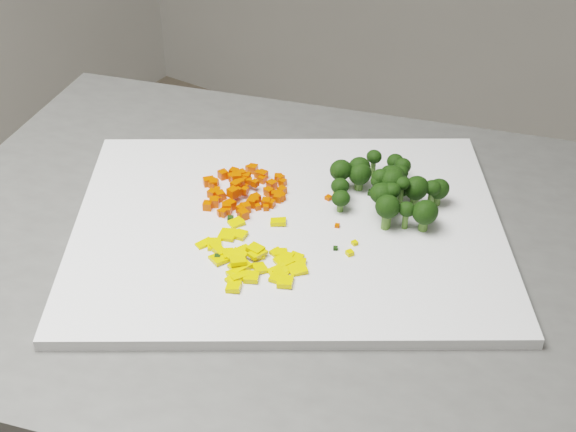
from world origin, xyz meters
The scene contains 145 objects.
cutting_board centered at (-0.34, 0.39, 0.91)m, with size 0.49×0.38×0.01m, color silver.
carrot_pile centered at (-0.41, 0.41, 0.93)m, with size 0.11×0.11×0.03m, color red, non-canonical shape.
pepper_pile centered at (-0.34, 0.32, 0.92)m, with size 0.13×0.13×0.02m, color #E1B70B, non-canonical shape.
broccoli_pile centered at (-0.26, 0.48, 0.94)m, with size 0.13×0.13×0.06m, color black, non-canonical shape.
carrot_cube_0 centered at (-0.42, 0.40, 0.93)m, with size 0.01×0.01×0.01m, color red.
carrot_cube_1 centered at (-0.41, 0.40, 0.92)m, with size 0.01×0.01×0.01m, color red.
carrot_cube_2 centered at (-0.41, 0.37, 0.92)m, with size 0.01×0.01×0.01m, color red.
carrot_cube_3 centered at (-0.45, 0.43, 0.92)m, with size 0.01×0.01×0.01m, color red.
carrot_cube_4 centered at (-0.41, 0.37, 0.92)m, with size 0.01×0.01×0.01m, color red.
carrot_cube_5 centered at (-0.39, 0.40, 0.92)m, with size 0.01×0.01×0.01m, color red.
carrot_cube_6 centered at (-0.43, 0.39, 0.92)m, with size 0.01×0.01×0.01m, color red.
carrot_cube_7 centered at (-0.39, 0.44, 0.92)m, with size 0.01×0.01×0.01m, color red.
carrot_cube_8 centered at (-0.39, 0.40, 0.92)m, with size 0.01×0.01×0.01m, color red.
carrot_cube_9 centered at (-0.41, 0.41, 0.92)m, with size 0.01×0.01×0.01m, color red.
carrot_cube_10 centered at (-0.43, 0.38, 0.92)m, with size 0.01×0.01×0.01m, color red.
carrot_cube_11 centered at (-0.42, 0.41, 0.92)m, with size 0.01×0.01×0.01m, color red.
carrot_cube_12 centered at (-0.39, 0.42, 0.92)m, with size 0.01×0.01×0.01m, color red.
carrot_cube_13 centered at (-0.41, 0.36, 0.92)m, with size 0.01×0.01×0.01m, color red.
carrot_cube_14 centered at (-0.39, 0.40, 0.92)m, with size 0.01×0.01×0.01m, color red.
carrot_cube_15 centered at (-0.43, 0.38, 0.92)m, with size 0.01×0.01×0.01m, color red.
carrot_cube_16 centered at (-0.37, 0.40, 0.92)m, with size 0.01×0.01×0.01m, color red.
carrot_cube_17 centered at (-0.43, 0.37, 0.92)m, with size 0.01×0.01×0.01m, color red.
carrot_cube_18 centered at (-0.45, 0.40, 0.92)m, with size 0.01×0.01×0.01m, color red.
carrot_cube_19 centered at (-0.37, 0.39, 0.92)m, with size 0.01×0.01×0.01m, color red.
carrot_cube_20 centered at (-0.42, 0.42, 0.93)m, with size 0.01×0.01×0.01m, color red.
carrot_cube_21 centered at (-0.41, 0.42, 0.92)m, with size 0.01×0.01×0.01m, color red.
carrot_cube_22 centered at (-0.41, 0.38, 0.93)m, with size 0.01×0.01×0.01m, color red.
carrot_cube_23 centered at (-0.42, 0.41, 0.93)m, with size 0.01×0.01×0.01m, color red.
carrot_cube_24 centered at (-0.37, 0.42, 0.92)m, with size 0.01×0.01×0.01m, color red.
carrot_cube_25 centered at (-0.44, 0.42, 0.92)m, with size 0.01×0.01×0.01m, color red.
carrot_cube_26 centered at (-0.46, 0.41, 0.92)m, with size 0.01×0.01×0.01m, color red.
carrot_cube_27 centered at (-0.44, 0.38, 0.92)m, with size 0.01×0.01×0.01m, color red.
carrot_cube_28 centered at (-0.39, 0.39, 0.92)m, with size 0.01×0.01×0.01m, color red.
carrot_cube_29 centered at (-0.42, 0.42, 0.93)m, with size 0.01×0.01×0.01m, color red.
carrot_cube_30 centered at (-0.41, 0.36, 0.92)m, with size 0.01×0.01×0.01m, color red.
carrot_cube_31 centered at (-0.43, 0.45, 0.92)m, with size 0.01×0.01×0.01m, color red.
carrot_cube_32 centered at (-0.39, 0.45, 0.92)m, with size 0.01×0.01×0.01m, color red.
carrot_cube_33 centered at (-0.41, 0.45, 0.92)m, with size 0.01×0.01×0.01m, color red.
carrot_cube_34 centered at (-0.43, 0.41, 0.93)m, with size 0.01×0.01×0.01m, color red.
carrot_cube_35 centered at (-0.43, 0.36, 0.92)m, with size 0.01×0.01×0.01m, color red.
carrot_cube_36 centered at (-0.42, 0.40, 0.92)m, with size 0.01×0.01×0.01m, color red.
carrot_cube_37 centered at (-0.37, 0.42, 0.92)m, with size 0.01×0.01×0.01m, color red.
carrot_cube_38 centered at (-0.39, 0.37, 0.92)m, with size 0.01×0.01×0.01m, color red.
carrot_cube_39 centered at (-0.39, 0.42, 0.92)m, with size 0.01×0.01×0.01m, color red.
carrot_cube_40 centered at (-0.38, 0.40, 0.92)m, with size 0.01×0.01×0.01m, color red.
carrot_cube_41 centered at (-0.37, 0.42, 0.92)m, with size 0.01×0.01×0.01m, color red.
carrot_cube_42 centered at (-0.38, 0.42, 0.92)m, with size 0.01×0.01×0.01m, color red.
carrot_cube_43 centered at (-0.38, 0.39, 0.92)m, with size 0.01×0.01×0.01m, color red.
carrot_cube_44 centered at (-0.37, 0.43, 0.92)m, with size 0.01×0.01×0.01m, color red.
carrot_cube_45 centered at (-0.41, 0.44, 0.92)m, with size 0.01×0.01×0.01m, color red.
carrot_cube_46 centered at (-0.44, 0.42, 0.92)m, with size 0.01×0.01×0.01m, color red.
carrot_cube_47 centered at (-0.46, 0.42, 0.92)m, with size 0.01×0.01×0.01m, color red.
carrot_cube_48 centered at (-0.40, 0.36, 0.92)m, with size 0.01×0.01×0.01m, color red.
carrot_cube_49 centered at (-0.43, 0.38, 0.92)m, with size 0.01×0.01×0.01m, color red.
carrot_cube_50 centered at (-0.38, 0.45, 0.92)m, with size 0.01×0.01×0.01m, color red.
carrot_cube_51 centered at (-0.45, 0.40, 0.92)m, with size 0.01×0.01×0.01m, color red.
carrot_cube_52 centered at (-0.42, 0.40, 0.93)m, with size 0.01×0.01×0.01m, color red.
carrot_cube_53 centered at (-0.41, 0.39, 0.93)m, with size 0.01×0.01×0.01m, color red.
carrot_cube_54 centered at (-0.46, 0.40, 0.92)m, with size 0.01×0.01×0.01m, color red.
carrot_cube_55 centered at (-0.39, 0.45, 0.92)m, with size 0.01×0.01×0.01m, color red.
carrot_cube_56 centered at (-0.41, 0.42, 0.92)m, with size 0.01×0.01×0.01m, color red.
carrot_cube_57 centered at (-0.44, 0.39, 0.92)m, with size 0.01×0.01×0.01m, color red.
carrot_cube_58 centered at (-0.37, 0.42, 0.92)m, with size 0.01×0.01×0.01m, color red.
carrot_cube_59 centered at (-0.42, 0.45, 0.92)m, with size 0.01×0.01×0.01m, color red.
carrot_cube_60 centered at (-0.43, 0.37, 0.92)m, with size 0.01×0.01×0.01m, color red.
carrot_cube_61 centered at (-0.45, 0.40, 0.92)m, with size 0.01×0.01×0.01m, color red.
carrot_cube_62 centered at (-0.39, 0.38, 0.92)m, with size 0.01×0.01×0.01m, color red.
carrot_cube_63 centered at (-0.43, 0.42, 0.93)m, with size 0.01×0.01×0.01m, color red.
carrot_cube_64 centered at (-0.39, 0.38, 0.92)m, with size 0.01×0.01×0.01m, color red.
carrot_cube_65 centered at (-0.42, 0.41, 0.92)m, with size 0.01×0.01×0.01m, color red.
carrot_cube_66 centered at (-0.43, 0.41, 0.93)m, with size 0.01×0.01×0.01m, color red.
carrot_cube_67 centered at (-0.38, 0.37, 0.92)m, with size 0.01×0.01×0.01m, color red.
carrot_cube_68 centered at (-0.44, 0.45, 0.92)m, with size 0.01×0.01×0.01m, color red.
carrot_cube_69 centered at (-0.43, 0.42, 0.92)m, with size 0.01×0.01×0.01m, color red.
pepper_chunk_0 centered at (-0.31, 0.30, 0.91)m, with size 0.01×0.02×0.00m, color #E1B70B.
pepper_chunk_1 centered at (-0.37, 0.34, 0.92)m, with size 0.01×0.01×0.01m, color #E1B70B.
pepper_chunk_2 centered at (-0.33, 0.32, 0.92)m, with size 0.01×0.02×0.01m, color #E1B70B.
pepper_chunk_3 centered at (-0.33, 0.32, 0.92)m, with size 0.01×0.01×0.00m, color #E1B70B.
pepper_chunk_4 centered at (-0.35, 0.31, 0.91)m, with size 0.02×0.02×0.00m, color #E1B70B.
pepper_chunk_5 centered at (-0.28, 0.30, 0.92)m, with size 0.02×0.02×0.01m, color #E1B70B.
pepper_chunk_6 centered at (-0.36, 0.29, 0.91)m, with size 0.02×0.02×0.00m, color #E1B70B.
pepper_chunk_7 centered at (-0.38, 0.31, 0.92)m, with size 0.02×0.02×0.00m, color #E1B70B.
pepper_chunk_8 centered at (-0.30, 0.32, 0.92)m, with size 0.02×0.02×0.01m, color #E1B70B.
pepper_chunk_9 centered at (-0.39, 0.30, 0.91)m, with size 0.02×0.01×0.00m, color #E1B70B.
pepper_chunk_10 centered at (-0.33, 0.28, 0.92)m, with size 0.02×0.02×0.00m, color #E1B70B.
pepper_chunk_11 centered at (-0.33, 0.32, 0.92)m, with size 0.02×0.01×0.00m, color #E1B70B.
pepper_chunk_12 centered at (-0.32, 0.26, 0.92)m, with size 0.01×0.02×0.01m, color #E1B70B.
pepper_chunk_13 centered at (-0.28, 0.32, 0.92)m, with size 0.02×0.02×0.00m, color #E1B70B.
pepper_chunk_14 centered at (-0.38, 0.35, 0.92)m, with size 0.01×0.02×0.00m, color #E1B70B.
pepper_chunk_15 centered at (-0.36, 0.30, 0.92)m, with size 0.02×0.01×0.01m, color #E1B70B.
pepper_chunk_16 centered at (-0.38, 0.33, 0.92)m, with size 0.02×0.02×0.00m, color #E1B70B.
pepper_chunk_17 centered at (-0.31, 0.33, 0.91)m, with size 0.02×0.01×0.00m, color #E1B70B.
pepper_chunk_18 centered at (-0.30, 0.33, 0.92)m, with size 0.02×0.01×0.00m, color #E1B70B.
pepper_chunk_19 centered at (-0.31, 0.34, 0.91)m, with size 0.01×0.01×0.00m, color #E1B70B.
pepper_chunk_20 centered at (-0.34, 0.38, 0.92)m, with size 0.01×0.02×0.00m, color #E1B70B.
pepper_chunk_21 centered at (-0.30, 0.31, 0.91)m, with size 0.02×0.01×0.00m, color #E1B70B.
pepper_chunk_22 centered at (-0.33, 0.27, 0.92)m, with size 0.01×0.01×0.00m, color #E1B70B.
pepper_chunk_23 centered at (-0.29, 0.31, 0.92)m, with size 0.02×0.02×0.00m, color #E1B70B.
pepper_chunk_24 centered at (-0.34, 0.29, 0.92)m, with size 0.02×0.02×0.00m, color #E1B70B.
pepper_chunk_25 centered at (-0.29, 0.30, 0.92)m, with size 0.01×0.02×0.00m, color #E1B70B.
pepper_chunk_26 centered at (-0.28, 0.33, 0.92)m, with size 0.02×0.02×0.00m, color #E1B70B.
pepper_chunk_27 centered at (-0.37, 0.30, 0.92)m, with size 0.02×0.01×0.01m, color #E1B70B.
pepper_chunk_28 centered at (-0.34, 0.30, 0.92)m, with size 0.02×0.02×0.00m, color #E1B70B.
pepper_chunk_29 centered at (-0.33, 0.29, 0.92)m, with size 0.02×0.02×0.01m, color #E1B70B.
pepper_chunk_30 centered at (-0.31, 0.28, 0.92)m, with size 0.02×0.02×0.01m, color #E1B70B.
pepper_chunk_31 centered at (-0.29, 0.34, 0.91)m, with size 0.01×0.02×0.00m, color #E1B70B.
broccoli_floret_0 centered at (-0.31, 0.50, 0.93)m, with size 0.04×0.04×0.04m, color black, non-canonical shape.
broccoli_floret_1 centered at (-0.20, 0.46, 0.93)m, with size 0.04×0.04×0.04m, color black, non-canonical shape.
broccoli_floret_2 centered at (-0.28, 0.54, 0.93)m, with size 0.03×0.03×0.03m, color black, non-canonical shape.
broccoli_floret_3 centered at (-0.25, 0.46, 0.94)m, with size 0.04×0.04×0.03m, color black, non-canonical shape.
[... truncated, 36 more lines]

